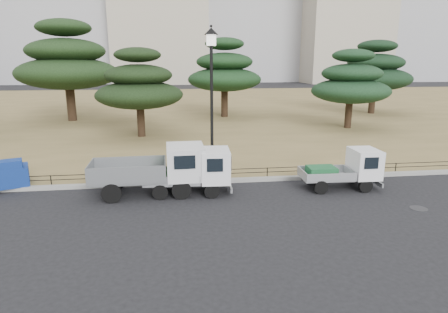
{
  "coord_description": "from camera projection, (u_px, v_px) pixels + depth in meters",
  "views": [
    {
      "loc": [
        -1.87,
        -12.52,
        4.99
      ],
      "look_at": [
        0.0,
        2.0,
        1.3
      ],
      "focal_mm": 30.0,
      "sensor_mm": 36.0,
      "label": 1
    }
  ],
  "objects": [
    {
      "name": "ground",
      "position": [
        231.0,
        205.0,
        13.5
      ],
      "size": [
        220.0,
        220.0,
        0.0
      ],
      "primitive_type": "plane",
      "color": "black"
    },
    {
      "name": "lawn",
      "position": [
        192.0,
        106.0,
        42.91
      ],
      "size": [
        120.0,
        56.0,
        0.15
      ],
      "primitive_type": "cube",
      "color": "olive",
      "rests_on": "ground"
    },
    {
      "name": "curb",
      "position": [
        222.0,
        181.0,
        15.98
      ],
      "size": [
        120.0,
        0.25,
        0.16
      ],
      "primitive_type": "cube",
      "color": "gray",
      "rests_on": "ground"
    },
    {
      "name": "truck_large",
      "position": [
        156.0,
        168.0,
        14.41
      ],
      "size": [
        4.35,
        1.84,
        1.88
      ],
      "rotation": [
        0.0,
        0.0,
        0.03
      ],
      "color": "black",
      "rests_on": "ground"
    },
    {
      "name": "truck_kei_front",
      "position": [
        195.0,
        172.0,
        14.51
      ],
      "size": [
        3.35,
        1.57,
        1.74
      ],
      "rotation": [
        0.0,
        0.0,
        -0.05
      ],
      "color": "black",
      "rests_on": "ground"
    },
    {
      "name": "truck_kei_rear",
      "position": [
        346.0,
        169.0,
        15.1
      ],
      "size": [
        3.11,
        1.4,
        1.61
      ],
      "rotation": [
        0.0,
        0.0,
        -0.03
      ],
      "color": "black",
      "rests_on": "ground"
    },
    {
      "name": "street_lamp",
      "position": [
        211.0,
        79.0,
        15.18
      ],
      "size": [
        0.55,
        0.55,
        6.17
      ],
      "color": "black",
      "rests_on": "lawn"
    },
    {
      "name": "pipe_fence",
      "position": [
        222.0,
        172.0,
        16.03
      ],
      "size": [
        38.0,
        0.04,
        0.4
      ],
      "color": "black",
      "rests_on": "lawn"
    },
    {
      "name": "tarp_pile",
      "position": [
        7.0,
        175.0,
        15.03
      ],
      "size": [
        1.94,
        1.68,
        1.09
      ],
      "rotation": [
        0.0,
        0.0,
        0.35
      ],
      "color": "navy",
      "rests_on": "lawn"
    },
    {
      "name": "manhole",
      "position": [
        419.0,
        208.0,
        13.14
      ],
      "size": [
        0.6,
        0.6,
        0.01
      ],
      "primitive_type": "cylinder",
      "color": "#2D2D30",
      "rests_on": "ground"
    },
    {
      "name": "pine_west_near",
      "position": [
        67.0,
        63.0,
        30.91
      ],
      "size": [
        8.27,
        8.27,
        8.27
      ],
      "color": "black",
      "rests_on": "lawn"
    },
    {
      "name": "pine_center_left",
      "position": [
        139.0,
        86.0,
        24.41
      ],
      "size": [
        5.7,
        5.7,
        5.79
      ],
      "color": "black",
      "rests_on": "lawn"
    },
    {
      "name": "pine_center_right",
      "position": [
        225.0,
        72.0,
        33.41
      ],
      "size": [
        6.58,
        6.58,
        6.98
      ],
      "color": "black",
      "rests_on": "lawn"
    },
    {
      "name": "pine_east_near",
      "position": [
        351.0,
        83.0,
        27.71
      ],
      "size": [
        5.76,
        5.76,
        5.82
      ],
      "color": "black",
      "rests_on": "lawn"
    },
    {
      "name": "pine_east_far",
      "position": [
        375.0,
        72.0,
        35.74
      ],
      "size": [
        6.88,
        6.88,
        6.91
      ],
      "color": "black",
      "rests_on": "lawn"
    }
  ]
}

